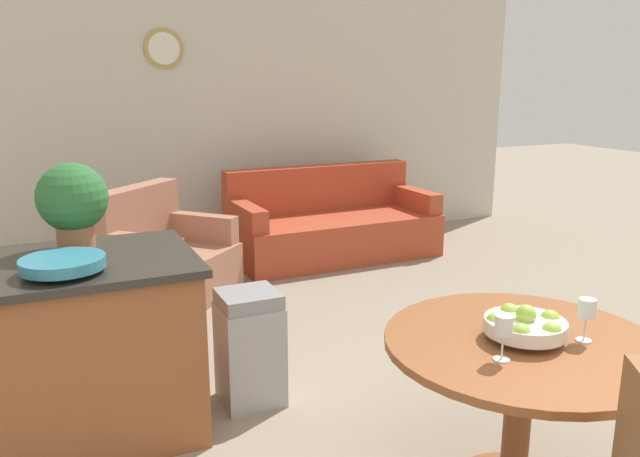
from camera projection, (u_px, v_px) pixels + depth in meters
wall_back at (183, 120)px, 6.29m from camera, size 8.00×0.09×2.70m
dining_table at (521, 376)px, 2.60m from camera, size 1.15×1.15×0.72m
fruit_bowl at (525, 325)px, 2.55m from camera, size 0.33×0.33×0.15m
wine_glass_left at (504, 327)px, 2.35m from camera, size 0.07×0.07×0.18m
wine_glass_right at (587, 310)px, 2.52m from camera, size 0.07×0.07×0.18m
kitchen_island at (90, 347)px, 3.11m from camera, size 1.06×0.86×0.92m
teal_bowl at (63, 263)px, 2.77m from camera, size 0.37×0.37×0.08m
potted_plant at (73, 201)px, 3.11m from camera, size 0.35×0.35×0.44m
trash_bin at (250, 348)px, 3.44m from camera, size 0.33×0.32×0.65m
couch at (331, 227)px, 6.32m from camera, size 2.04×0.97×0.88m
armchair at (166, 262)px, 5.09m from camera, size 1.23×1.22×0.91m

